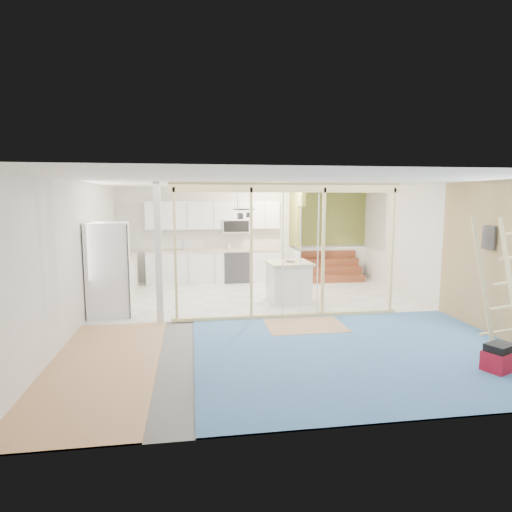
{
  "coord_description": "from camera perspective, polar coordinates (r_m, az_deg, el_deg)",
  "views": [
    {
      "loc": [
        -1.5,
        -7.87,
        2.3
      ],
      "look_at": [
        -0.22,
        0.6,
        1.14
      ],
      "focal_mm": 30.0,
      "sensor_mm": 36.0,
      "label": 1
    }
  ],
  "objects": [
    {
      "name": "room",
      "position": [
        8.07,
        2.17,
        0.57
      ],
      "size": [
        7.01,
        8.01,
        2.61
      ],
      "color": "slate",
      "rests_on": "ground"
    },
    {
      "name": "floor_overlays",
      "position": [
        8.4,
        2.54,
        -8.13
      ],
      "size": [
        7.0,
        8.0,
        0.03
      ],
      "color": "white",
      "rests_on": "room"
    },
    {
      "name": "stud_frame",
      "position": [
        7.99,
        0.26,
        2.71
      ],
      "size": [
        4.66,
        0.14,
        2.6
      ],
      "color": "#DECF88",
      "rests_on": "room"
    },
    {
      "name": "base_cabinets",
      "position": [
        11.38,
        -9.04,
        -1.67
      ],
      "size": [
        4.45,
        2.24,
        0.93
      ],
      "color": "white",
      "rests_on": "room"
    },
    {
      "name": "upper_cabinets",
      "position": [
        11.71,
        -5.39,
        5.32
      ],
      "size": [
        3.6,
        0.41,
        0.85
      ],
      "color": "white",
      "rests_on": "room"
    },
    {
      "name": "green_partition",
      "position": [
        12.13,
        8.43,
        1.2
      ],
      "size": [
        2.25,
        1.51,
        2.6
      ],
      "color": "olive",
      "rests_on": "room"
    },
    {
      "name": "pot_rack",
      "position": [
        9.84,
        -1.64,
        5.92
      ],
      "size": [
        0.52,
        0.52,
        0.72
      ],
      "color": "black",
      "rests_on": "room"
    },
    {
      "name": "electrical_panel",
      "position": [
        8.16,
        28.63,
        2.18
      ],
      "size": [
        0.04,
        0.3,
        0.4
      ],
      "primitive_type": "cube",
      "color": "#36373B",
      "rests_on": "room"
    },
    {
      "name": "ceiling_light",
      "position": [
        11.25,
        6.41,
        8.87
      ],
      "size": [
        0.32,
        0.32,
        0.08
      ],
      "primitive_type": "cylinder",
      "color": "#FFEABF",
      "rests_on": "room"
    },
    {
      "name": "fridge",
      "position": [
        8.81,
        -18.99,
        -1.73
      ],
      "size": [
        0.87,
        0.84,
        1.84
      ],
      "rotation": [
        0.0,
        0.0,
        0.1
      ],
      "color": "white",
      "rests_on": "room"
    },
    {
      "name": "island",
      "position": [
        9.49,
        4.34,
        -3.52
      ],
      "size": [
        0.98,
        0.98,
        0.92
      ],
      "rotation": [
        0.0,
        0.0,
        0.04
      ],
      "color": "silver",
      "rests_on": "room"
    },
    {
      "name": "bowl",
      "position": [
        9.38,
        4.59,
        -0.61
      ],
      "size": [
        0.32,
        0.32,
        0.06
      ],
      "primitive_type": "imported",
      "rotation": [
        0.0,
        0.0,
        -0.41
      ],
      "color": "silver",
      "rests_on": "island"
    },
    {
      "name": "soap_bottle_a",
      "position": [
        11.54,
        -9.6,
        1.61
      ],
      "size": [
        0.15,
        0.15,
        0.34
      ],
      "primitive_type": "imported",
      "rotation": [
        0.0,
        0.0,
        -0.13
      ],
      "color": "#9FA1B1",
      "rests_on": "base_cabinets"
    },
    {
      "name": "soap_bottle_b",
      "position": [
        11.67,
        -3.6,
        1.39
      ],
      "size": [
        0.09,
        0.09,
        0.18
      ],
      "primitive_type": "imported",
      "rotation": [
        0.0,
        0.0,
        -0.08
      ],
      "color": "silver",
      "rests_on": "base_cabinets"
    },
    {
      "name": "toolbox",
      "position": [
        6.71,
        29.68,
        -11.76
      ],
      "size": [
        0.49,
        0.44,
        0.38
      ],
      "rotation": [
        0.0,
        0.0,
        0.4
      ],
      "color": "maroon",
      "rests_on": "room"
    },
    {
      "name": "ladder",
      "position": [
        7.41,
        29.8,
        -3.22
      ],
      "size": [
        1.07,
        0.19,
        2.01
      ],
      "rotation": [
        0.0,
        0.0,
        -0.31
      ],
      "color": "#DECA88",
      "rests_on": "room"
    }
  ]
}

